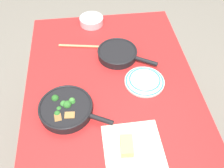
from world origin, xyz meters
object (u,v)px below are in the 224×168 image
(cheese_block, at_px, (127,146))
(dinner_plate_stack, at_px, (145,81))
(skillet_eggs, at_px, (118,53))
(prep_bowl_steel, at_px, (92,21))
(wooden_spoon, at_px, (99,47))
(skillet_broccoli, at_px, (66,108))

(cheese_block, xyz_separation_m, dinner_plate_stack, (-0.37, 0.16, -0.01))
(skillet_eggs, xyz_separation_m, dinner_plate_stack, (0.22, 0.12, -0.01))
(dinner_plate_stack, xyz_separation_m, prep_bowl_steel, (-0.56, -0.25, 0.01))
(cheese_block, bearing_deg, skillet_eggs, 176.05)
(skillet_eggs, height_order, wooden_spoon, skillet_eggs)
(skillet_broccoli, distance_m, prep_bowl_steel, 0.73)
(wooden_spoon, distance_m, prep_bowl_steel, 0.25)
(skillet_broccoli, relative_size, skillet_eggs, 1.06)
(wooden_spoon, xyz_separation_m, dinner_plate_stack, (0.31, 0.22, 0.01))
(skillet_broccoli, xyz_separation_m, cheese_block, (0.23, 0.26, -0.01))
(skillet_broccoli, relative_size, wooden_spoon, 0.88)
(wooden_spoon, bearing_deg, cheese_block, -74.66)
(cheese_block, bearing_deg, dinner_plate_stack, 157.04)
(wooden_spoon, bearing_deg, prep_bowl_steel, 106.23)
(skillet_broccoli, height_order, cheese_block, skillet_broccoli)
(prep_bowl_steel, bearing_deg, skillet_broccoli, -13.40)
(dinner_plate_stack, distance_m, prep_bowl_steel, 0.62)
(dinner_plate_stack, bearing_deg, prep_bowl_steel, -156.03)
(skillet_eggs, distance_m, wooden_spoon, 0.14)
(skillet_eggs, height_order, dinner_plate_stack, skillet_eggs)
(skillet_eggs, relative_size, prep_bowl_steel, 2.13)
(dinner_plate_stack, height_order, prep_bowl_steel, prep_bowl_steel)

